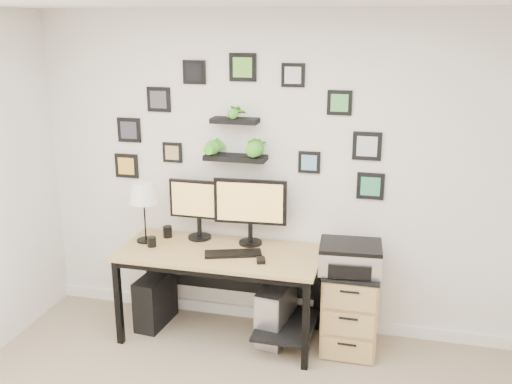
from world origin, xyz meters
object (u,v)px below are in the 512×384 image
(pc_tower_black, at_px, (156,300))
(file_cabinet, at_px, (351,308))
(printer, at_px, (350,257))
(desk, at_px, (225,264))
(mug, at_px, (152,242))
(monitor_right, at_px, (250,206))
(table_lamp, at_px, (143,194))
(pc_tower_grey, at_px, (276,313))
(monitor_left, at_px, (199,205))

(pc_tower_black, relative_size, file_cabinet, 0.66)
(file_cabinet, height_order, printer, printer)
(desk, xyz_separation_m, mug, (-0.59, -0.07, 0.16))
(monitor_right, xyz_separation_m, file_cabinet, (0.85, -0.11, -0.74))
(printer, bearing_deg, table_lamp, -179.98)
(desk, distance_m, table_lamp, 0.87)
(mug, distance_m, printer, 1.58)
(desk, bearing_deg, mug, -173.19)
(monitor_right, relative_size, pc_tower_black, 1.34)
(monitor_right, distance_m, pc_tower_black, 1.18)
(desk, height_order, table_lamp, table_lamp)
(desk, xyz_separation_m, pc_tower_grey, (0.41, 0.03, -0.39))
(table_lamp, bearing_deg, mug, -46.14)
(pc_tower_grey, bearing_deg, mug, -174.18)
(mug, bearing_deg, monitor_left, 39.86)
(desk, distance_m, pc_tower_black, 0.75)
(table_lamp, xyz_separation_m, printer, (1.68, 0.00, -0.38))
(monitor_right, bearing_deg, table_lamp, -170.69)
(monitor_left, bearing_deg, file_cabinet, -5.87)
(table_lamp, distance_m, mug, 0.39)
(monitor_right, bearing_deg, pc_tower_black, -169.87)
(pc_tower_grey, bearing_deg, monitor_left, 167.11)
(monitor_left, bearing_deg, pc_tower_black, -155.29)
(monitor_left, bearing_deg, pc_tower_grey, -12.89)
(monitor_left, xyz_separation_m, file_cabinet, (1.29, -0.13, -0.71))
(pc_tower_black, relative_size, printer, 0.90)
(pc_tower_black, bearing_deg, table_lamp, -177.42)
(mug, xyz_separation_m, pc_tower_black, (-0.04, 0.10, -0.57))
(desk, bearing_deg, pc_tower_grey, 4.40)
(monitor_left, relative_size, pc_tower_grey, 1.02)
(pc_tower_black, height_order, pc_tower_grey, pc_tower_grey)
(monitor_right, relative_size, printer, 1.21)
(monitor_left, bearing_deg, table_lamp, -158.64)
(desk, height_order, monitor_left, monitor_left)
(pc_tower_black, height_order, file_cabinet, file_cabinet)
(pc_tower_black, bearing_deg, pc_tower_grey, 5.32)
(desk, height_order, file_cabinet, desk)
(monitor_right, distance_m, pc_tower_grey, 0.89)
(pc_tower_black, distance_m, file_cabinet, 1.65)
(desk, xyz_separation_m, monitor_right, (0.16, 0.17, 0.45))
(pc_tower_grey, relative_size, printer, 1.01)
(desk, bearing_deg, monitor_left, 145.81)
(monitor_left, relative_size, pc_tower_black, 1.14)
(monitor_right, distance_m, file_cabinet, 1.13)
(desk, distance_m, mug, 0.62)
(table_lamp, xyz_separation_m, mug, (0.10, -0.10, -0.36))
(mug, height_order, printer, printer)
(monitor_left, distance_m, table_lamp, 0.45)
(pc_tower_grey, distance_m, file_cabinet, 0.61)
(table_lamp, height_order, pc_tower_black, table_lamp)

